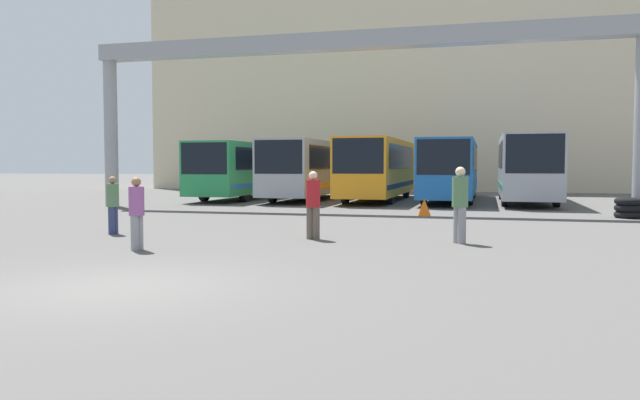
% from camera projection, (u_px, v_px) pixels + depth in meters
% --- Properties ---
extents(ground_plane, '(200.00, 200.00, 0.00)m').
position_uv_depth(ground_plane, '(118.00, 287.00, 9.78)').
color(ground_plane, '#514F4C').
extents(building_backdrop, '(40.00, 12.00, 15.68)m').
position_uv_depth(building_backdrop, '(416.00, 90.00, 49.63)').
color(building_backdrop, beige).
rests_on(building_backdrop, ground).
extents(overhead_gantry, '(22.65, 0.80, 7.28)m').
position_uv_depth(overhead_gantry, '(347.00, 66.00, 25.38)').
color(overhead_gantry, gray).
rests_on(overhead_gantry, ground).
extents(bus_slot_0, '(2.61, 10.81, 3.06)m').
position_uv_depth(bus_slot_0, '(246.00, 167.00, 34.87)').
color(bus_slot_0, '#268C4C').
rests_on(bus_slot_0, ground).
extents(bus_slot_1, '(2.55, 10.66, 3.14)m').
position_uv_depth(bus_slot_1, '(310.00, 166.00, 33.83)').
color(bus_slot_1, '#999EA5').
rests_on(bus_slot_1, ground).
extents(bus_slot_2, '(2.56, 10.85, 3.19)m').
position_uv_depth(bus_slot_2, '(378.00, 166.00, 32.95)').
color(bus_slot_2, orange).
rests_on(bus_slot_2, ground).
extents(bus_slot_3, '(2.49, 12.38, 3.10)m').
position_uv_depth(bus_slot_3, '(451.00, 167.00, 32.72)').
color(bus_slot_3, '#1959A5').
rests_on(bus_slot_3, ground).
extents(bus_slot_4, '(2.57, 10.55, 3.28)m').
position_uv_depth(bus_slot_4, '(527.00, 165.00, 30.87)').
color(bus_slot_4, '#999EA5').
rests_on(bus_slot_4, ground).
extents(pedestrian_far_center, '(0.39, 0.39, 1.86)m').
position_uv_depth(pedestrian_far_center, '(460.00, 203.00, 15.10)').
color(pedestrian_far_center, gray).
rests_on(pedestrian_far_center, ground).
extents(pedestrian_near_right, '(0.34, 0.34, 1.64)m').
position_uv_depth(pedestrian_near_right, '(137.00, 211.00, 13.92)').
color(pedestrian_near_right, gray).
rests_on(pedestrian_near_right, ground).
extents(pedestrian_mid_right, '(0.33, 0.33, 1.59)m').
position_uv_depth(pedestrian_mid_right, '(113.00, 204.00, 17.10)').
color(pedestrian_mid_right, navy).
rests_on(pedestrian_mid_right, ground).
extents(pedestrian_near_left, '(0.36, 0.36, 1.74)m').
position_uv_depth(pedestrian_near_left, '(313.00, 203.00, 15.96)').
color(pedestrian_near_left, brown).
rests_on(pedestrian_near_left, ground).
extents(traffic_cone, '(0.50, 0.50, 0.63)m').
position_uv_depth(traffic_cone, '(424.00, 207.00, 23.25)').
color(traffic_cone, orange).
rests_on(traffic_cone, ground).
extents(tire_stack, '(1.04, 1.04, 0.72)m').
position_uv_depth(tire_stack, '(630.00, 208.00, 22.25)').
color(tire_stack, black).
rests_on(tire_stack, ground).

